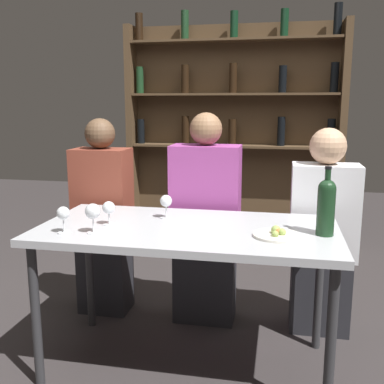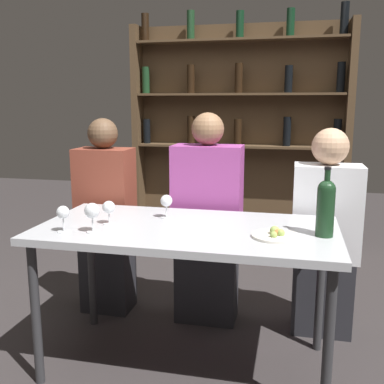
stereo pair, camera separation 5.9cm
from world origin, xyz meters
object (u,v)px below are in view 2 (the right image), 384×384
at_px(wine_glass_3, 63,214).
at_px(seated_person_right, 325,239).
at_px(seated_person_center, 207,226).
at_px(wine_glass_0, 92,212).
at_px(wine_glass_1, 109,208).
at_px(wine_glass_2, 166,202).
at_px(seated_person_left, 106,222).
at_px(food_plate_0, 276,235).
at_px(wine_bottle, 326,205).

bearing_deg(wine_glass_3, seated_person_right, 31.28).
distance_m(wine_glass_3, seated_person_center, 0.94).
bearing_deg(wine_glass_0, wine_glass_1, 83.56).
distance_m(wine_glass_2, seated_person_left, 0.68).
bearing_deg(wine_glass_3, wine_glass_2, 42.23).
bearing_deg(seated_person_right, wine_glass_1, -152.20).
bearing_deg(wine_glass_0, seated_person_center, 60.70).
height_order(wine_glass_0, seated_person_left, seated_person_left).
relative_size(seated_person_left, seated_person_center, 0.97).
height_order(wine_glass_0, seated_person_right, seated_person_right).
bearing_deg(seated_person_right, wine_glass_2, -155.05).
xyz_separation_m(seated_person_left, seated_person_center, (0.65, -0.00, 0.01)).
xyz_separation_m(wine_glass_0, seated_person_left, (-0.25, 0.72, -0.25)).
bearing_deg(seated_person_left, wine_glass_1, -64.69).
xyz_separation_m(wine_glass_0, seated_person_right, (1.09, 0.72, -0.27)).
bearing_deg(wine_glass_1, food_plate_0, -3.24).
bearing_deg(wine_glass_3, wine_glass_1, 49.73).
height_order(wine_glass_2, food_plate_0, wine_glass_2).
bearing_deg(wine_glass_1, wine_glass_0, -96.44).
bearing_deg(seated_person_left, wine_glass_3, -81.04).
distance_m(wine_bottle, seated_person_center, 0.89).
relative_size(food_plate_0, seated_person_center, 0.17).
bearing_deg(seated_person_left, wine_glass_2, -37.08).
distance_m(wine_glass_1, seated_person_left, 0.67).
bearing_deg(wine_glass_0, wine_glass_2, 51.81).
bearing_deg(food_plate_0, wine_glass_2, 158.43).
bearing_deg(food_plate_0, seated_person_left, 150.52).
distance_m(wine_glass_0, food_plate_0, 0.84).
bearing_deg(wine_glass_0, food_plate_0, 7.19).
bearing_deg(food_plate_0, wine_glass_3, -172.24).
relative_size(wine_glass_1, wine_glass_3, 0.94).
distance_m(wine_glass_3, seated_person_left, 0.79).
height_order(wine_glass_3, seated_person_center, seated_person_center).
distance_m(wine_glass_1, food_plate_0, 0.82).
relative_size(wine_glass_0, seated_person_center, 0.11).
height_order(wine_glass_2, wine_glass_3, wine_glass_3).
xyz_separation_m(wine_glass_2, seated_person_center, (0.14, 0.39, -0.23)).
bearing_deg(seated_person_center, wine_glass_2, -110.20).
distance_m(wine_glass_1, seated_person_right, 1.24).
relative_size(wine_glass_1, seated_person_left, 0.09).
distance_m(food_plate_0, seated_person_center, 0.76).
bearing_deg(wine_glass_3, seated_person_center, 54.22).
xyz_separation_m(wine_glass_1, seated_person_left, (-0.27, 0.57, -0.23)).
xyz_separation_m(wine_glass_3, seated_person_center, (0.54, 0.74, -0.23)).
bearing_deg(wine_glass_1, seated_person_left, 115.31).
bearing_deg(seated_person_left, food_plate_0, -29.48).
bearing_deg(seated_person_right, wine_glass_0, -146.67).
bearing_deg(seated_person_right, seated_person_left, 180.00).
relative_size(wine_glass_1, food_plate_0, 0.55).
distance_m(wine_glass_2, seated_person_center, 0.47).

